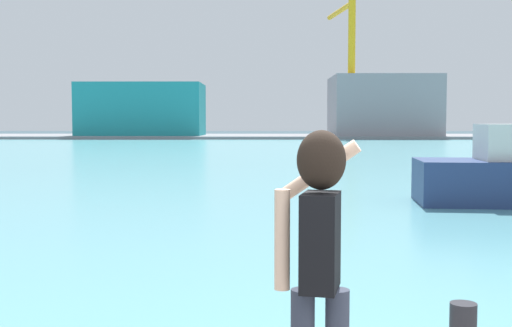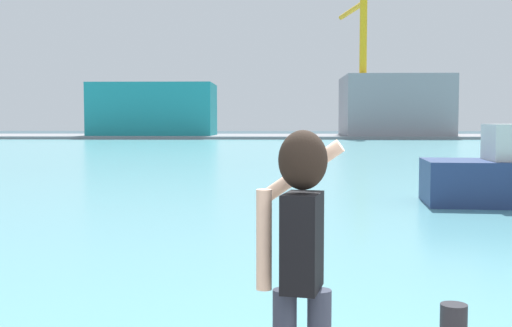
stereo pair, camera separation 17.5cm
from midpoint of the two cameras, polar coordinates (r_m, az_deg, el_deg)
name	(u,v)px [view 1 (the left image)]	position (r m, az deg, el deg)	size (l,w,h in m)	color
ground_plane	(278,150)	(53.16, 1.82, 1.16)	(220.00, 220.00, 0.00)	#334751
harbor_water	(277,149)	(55.16, 1.78, 1.27)	(140.00, 100.00, 0.02)	#599EA8
far_shore_dock	(271,136)	(95.13, 1.33, 2.42)	(140.00, 20.00, 0.40)	gray
person_photographer	(319,247)	(3.74, 4.24, -7.41)	(0.53, 0.57, 1.74)	#2D3342
warehouse_left	(142,110)	(94.85, -10.08, 4.73)	(17.47, 10.19, 7.45)	teal
warehouse_right	(383,106)	(95.36, 11.10, 5.02)	(14.78, 13.10, 8.49)	gray
port_crane	(349,53)	(91.66, 8.14, 9.70)	(2.68, 12.97, 18.89)	yellow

